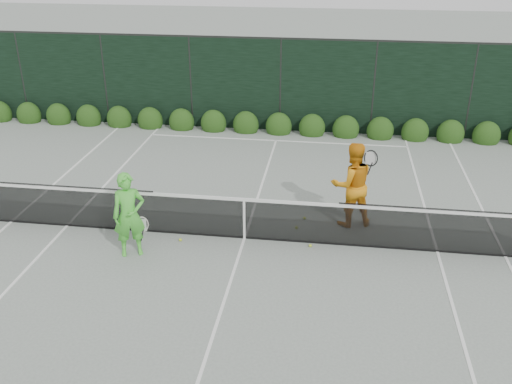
# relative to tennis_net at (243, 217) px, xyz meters

# --- Properties ---
(ground) EXTENTS (80.00, 80.00, 0.00)m
(ground) POSITION_rel_tennis_net_xyz_m (0.02, 0.00, -0.53)
(ground) COLOR gray
(ground) RESTS_ON ground
(tennis_net) EXTENTS (12.90, 0.10, 1.07)m
(tennis_net) POSITION_rel_tennis_net_xyz_m (0.00, 0.00, 0.00)
(tennis_net) COLOR black
(tennis_net) RESTS_ON ground
(player_woman) EXTENTS (0.78, 0.66, 1.81)m
(player_woman) POSITION_rel_tennis_net_xyz_m (-2.19, -0.95, 0.37)
(player_woman) COLOR #51D13D
(player_woman) RESTS_ON ground
(player_man) EXTENTS (1.14, 1.01, 1.98)m
(player_man) POSITION_rel_tennis_net_xyz_m (2.30, 1.02, 0.46)
(player_man) COLOR orange
(player_man) RESTS_ON ground
(court_lines) EXTENTS (11.03, 23.83, 0.01)m
(court_lines) POSITION_rel_tennis_net_xyz_m (0.02, 0.00, -0.53)
(court_lines) COLOR white
(court_lines) RESTS_ON ground
(windscreen_fence) EXTENTS (32.00, 21.07, 3.06)m
(windscreen_fence) POSITION_rel_tennis_net_xyz_m (0.02, -2.71, 0.98)
(windscreen_fence) COLOR black
(windscreen_fence) RESTS_ON ground
(hedge_row) EXTENTS (31.66, 0.65, 0.94)m
(hedge_row) POSITION_rel_tennis_net_xyz_m (0.02, 7.15, -0.30)
(hedge_row) COLOR black
(hedge_row) RESTS_ON ground
(tennis_balls) EXTENTS (2.88, 1.47, 0.07)m
(tennis_balls) POSITION_rel_tennis_net_xyz_m (0.63, 0.30, -0.50)
(tennis_balls) COLOR #BED42F
(tennis_balls) RESTS_ON ground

